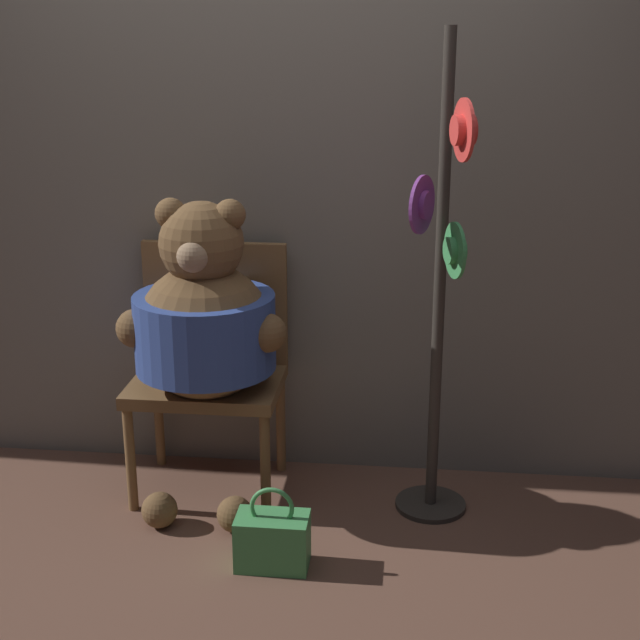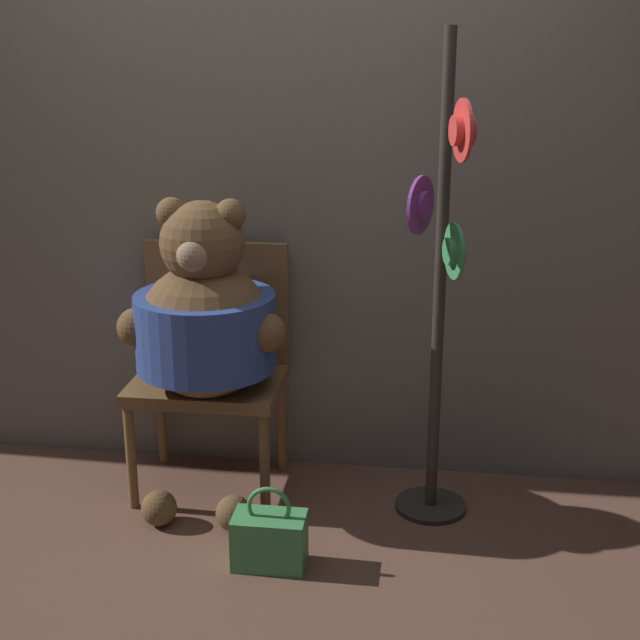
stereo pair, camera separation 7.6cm
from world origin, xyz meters
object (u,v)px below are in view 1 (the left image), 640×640
(chair, at_px, (211,357))
(handbag_on_ground, at_px, (272,539))
(teddy_bear, at_px, (204,324))
(hat_display_rack, at_px, (441,299))

(chair, height_order, handbag_on_ground, chair)
(teddy_bear, bearing_deg, chair, 97.16)
(teddy_bear, xyz_separation_m, handbag_on_ground, (0.32, -0.45, -0.64))
(chair, relative_size, handbag_on_ground, 3.25)
(teddy_bear, height_order, handbag_on_ground, teddy_bear)
(handbag_on_ground, bearing_deg, chair, 119.43)
(chair, bearing_deg, hat_display_rack, -12.42)
(chair, xyz_separation_m, teddy_bear, (0.02, -0.16, 0.20))
(hat_display_rack, distance_m, handbag_on_ground, 1.05)
(chair, height_order, teddy_bear, teddy_bear)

